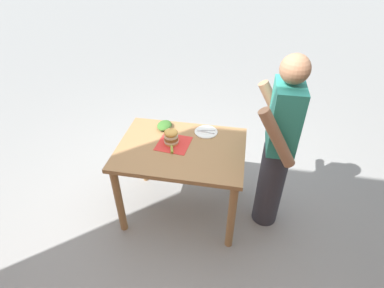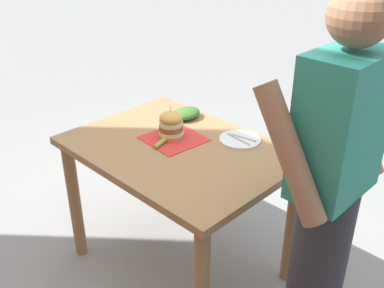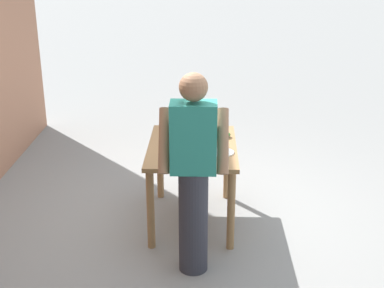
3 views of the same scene
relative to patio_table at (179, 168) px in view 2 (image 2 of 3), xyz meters
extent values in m
plane|color=gray|center=(0.00, 0.00, -0.66)|extent=(80.00, 80.00, 0.00)
cube|color=#9E7247|center=(0.00, 0.00, 0.11)|extent=(0.83, 1.14, 0.04)
cylinder|color=#9E7247|center=(-0.35, -0.51, -0.29)|extent=(0.07, 0.07, 0.76)
cylinder|color=#9E7247|center=(0.35, -0.51, -0.29)|extent=(0.07, 0.07, 0.76)
cylinder|color=#9E7247|center=(-0.35, 0.51, -0.29)|extent=(0.07, 0.07, 0.76)
cube|color=red|center=(-0.04, -0.08, 0.13)|extent=(0.31, 0.31, 0.00)
cylinder|color=gold|center=(-0.04, -0.10, 0.15)|extent=(0.12, 0.12, 0.02)
cylinder|color=beige|center=(-0.04, -0.10, 0.17)|extent=(0.13, 0.13, 0.02)
cylinder|color=brown|center=(-0.04, -0.10, 0.19)|extent=(0.13, 0.13, 0.03)
cylinder|color=beige|center=(-0.04, -0.10, 0.22)|extent=(0.13, 0.13, 0.02)
ellipsoid|color=gold|center=(-0.04, -0.10, 0.25)|extent=(0.12, 0.12, 0.06)
cylinder|color=#D1B77F|center=(-0.04, -0.10, 0.29)|extent=(0.00, 0.00, 0.05)
cylinder|color=#8EA83D|center=(0.06, -0.07, 0.15)|extent=(0.10, 0.05, 0.02)
cylinder|color=white|center=(-0.27, 0.19, 0.14)|extent=(0.22, 0.22, 0.01)
cylinder|color=silver|center=(-0.29, 0.19, 0.15)|extent=(0.04, 0.17, 0.01)
cylinder|color=silver|center=(-0.26, 0.19, 0.15)|extent=(0.03, 0.17, 0.01)
ellipsoid|color=#386B28|center=(-0.28, -0.22, 0.16)|extent=(0.18, 0.14, 0.06)
cylinder|color=#33333D|center=(-0.03, 0.84, -0.21)|extent=(0.24, 0.24, 0.90)
cube|color=teal|center=(-0.03, 0.84, 0.52)|extent=(0.36, 0.22, 0.56)
sphere|color=#9E7051|center=(-0.03, 0.84, 0.92)|extent=(0.22, 0.22, 0.22)
cylinder|color=#9E7051|center=(-0.26, 0.78, 0.47)|extent=(0.09, 0.34, 0.50)
cylinder|color=#9E7051|center=(0.20, 0.78, 0.47)|extent=(0.09, 0.34, 0.50)
camera|label=1|loc=(2.08, 0.48, 1.74)|focal=28.00mm
camera|label=2|loc=(1.41, 1.49, 1.22)|focal=42.00mm
camera|label=3|loc=(-0.12, 4.69, 1.94)|focal=50.00mm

